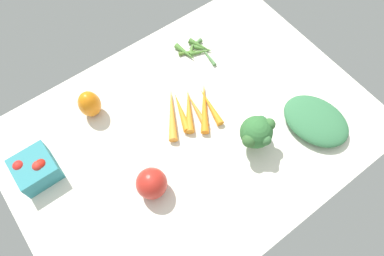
{
  "coord_description": "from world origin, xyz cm",
  "views": [
    {
      "loc": [
        -28.14,
        -37.93,
        94.62
      ],
      "look_at": [
        0.0,
        0.0,
        4.0
      ],
      "focal_mm": 33.41,
      "sensor_mm": 36.0,
      "label": 1
    }
  ],
  "objects_px": {
    "berry_basket": "(35,169)",
    "bell_pepper_orange": "(90,104)",
    "carrot_bunch": "(190,110)",
    "broccoli_head": "(257,132)",
    "bell_pepper_red": "(152,183)",
    "okra_pile": "(196,49)",
    "leafy_greens_clump": "(316,121)"
  },
  "relations": [
    {
      "from": "broccoli_head",
      "to": "leafy_greens_clump",
      "type": "bearing_deg",
      "value": -17.86
    },
    {
      "from": "bell_pepper_red",
      "to": "broccoli_head",
      "type": "relative_size",
      "value": 0.78
    },
    {
      "from": "okra_pile",
      "to": "broccoli_head",
      "type": "bearing_deg",
      "value": -101.02
    },
    {
      "from": "leafy_greens_clump",
      "to": "bell_pepper_red",
      "type": "bearing_deg",
      "value": 166.54
    },
    {
      "from": "leafy_greens_clump",
      "to": "bell_pepper_orange",
      "type": "distance_m",
      "value": 0.65
    },
    {
      "from": "okra_pile",
      "to": "broccoli_head",
      "type": "distance_m",
      "value": 0.38
    },
    {
      "from": "okra_pile",
      "to": "leafy_greens_clump",
      "type": "bearing_deg",
      "value": -75.1
    },
    {
      "from": "broccoli_head",
      "to": "carrot_bunch",
      "type": "bearing_deg",
      "value": 113.12
    },
    {
      "from": "leafy_greens_clump",
      "to": "carrot_bunch",
      "type": "bearing_deg",
      "value": 136.7
    },
    {
      "from": "okra_pile",
      "to": "berry_basket",
      "type": "bearing_deg",
      "value": -171.75
    },
    {
      "from": "okra_pile",
      "to": "berry_basket",
      "type": "xyz_separation_m",
      "value": [
        -0.6,
        -0.09,
        0.03
      ]
    },
    {
      "from": "bell_pepper_red",
      "to": "broccoli_head",
      "type": "bearing_deg",
      "value": -10.7
    },
    {
      "from": "bell_pepper_orange",
      "to": "broccoli_head",
      "type": "xyz_separation_m",
      "value": [
        0.32,
        -0.36,
        0.02
      ]
    },
    {
      "from": "carrot_bunch",
      "to": "bell_pepper_red",
      "type": "xyz_separation_m",
      "value": [
        -0.22,
        -0.13,
        0.03
      ]
    },
    {
      "from": "broccoli_head",
      "to": "okra_pile",
      "type": "bearing_deg",
      "value": 78.98
    },
    {
      "from": "bell_pepper_orange",
      "to": "leafy_greens_clump",
      "type": "bearing_deg",
      "value": -40.21
    },
    {
      "from": "okra_pile",
      "to": "bell_pepper_red",
      "type": "relative_size",
      "value": 1.52
    },
    {
      "from": "leafy_greens_clump",
      "to": "berry_basket",
      "type": "relative_size",
      "value": 1.91
    },
    {
      "from": "okra_pile",
      "to": "carrot_bunch",
      "type": "relative_size",
      "value": 0.66
    },
    {
      "from": "bell_pepper_orange",
      "to": "broccoli_head",
      "type": "height_order",
      "value": "broccoli_head"
    },
    {
      "from": "leafy_greens_clump",
      "to": "bell_pepper_orange",
      "type": "height_order",
      "value": "bell_pepper_orange"
    },
    {
      "from": "carrot_bunch",
      "to": "bell_pepper_red",
      "type": "distance_m",
      "value": 0.26
    },
    {
      "from": "leafy_greens_clump",
      "to": "bell_pepper_red",
      "type": "relative_size",
      "value": 2.15
    },
    {
      "from": "carrot_bunch",
      "to": "broccoli_head",
      "type": "bearing_deg",
      "value": -66.88
    },
    {
      "from": "okra_pile",
      "to": "berry_basket",
      "type": "relative_size",
      "value": 1.35
    },
    {
      "from": "carrot_bunch",
      "to": "leafy_greens_clump",
      "type": "bearing_deg",
      "value": -43.3
    },
    {
      "from": "berry_basket",
      "to": "bell_pepper_orange",
      "type": "distance_m",
      "value": 0.23
    },
    {
      "from": "okra_pile",
      "to": "carrot_bunch",
      "type": "distance_m",
      "value": 0.23
    },
    {
      "from": "okra_pile",
      "to": "bell_pepper_orange",
      "type": "xyz_separation_m",
      "value": [
        -0.39,
        -0.0,
        0.04
      ]
    },
    {
      "from": "leafy_greens_clump",
      "to": "broccoli_head",
      "type": "relative_size",
      "value": 1.68
    },
    {
      "from": "carrot_bunch",
      "to": "berry_basket",
      "type": "bearing_deg",
      "value": 168.87
    },
    {
      "from": "carrot_bunch",
      "to": "bell_pepper_red",
      "type": "height_order",
      "value": "bell_pepper_red"
    }
  ]
}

